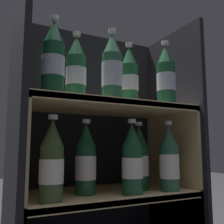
% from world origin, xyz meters
% --- Properties ---
extents(fridge_back_wall, '(0.68, 0.02, 0.91)m').
position_xyz_m(fridge_back_wall, '(0.00, 0.34, 0.46)').
color(fridge_back_wall, black).
rests_on(fridge_back_wall, ground_plane).
extents(fridge_side_left, '(0.02, 0.37, 0.91)m').
position_xyz_m(fridge_side_left, '(-0.33, 0.17, 0.46)').
color(fridge_side_left, black).
rests_on(fridge_side_left, ground_plane).
extents(fridge_side_right, '(0.02, 0.37, 0.91)m').
position_xyz_m(fridge_side_right, '(0.33, 0.17, 0.46)').
color(fridge_side_right, black).
rests_on(fridge_side_right, ground_plane).
extents(shelf_lower, '(0.64, 0.33, 0.25)m').
position_xyz_m(shelf_lower, '(0.00, 0.16, 0.20)').
color(shelf_lower, '#DBBC84').
rests_on(shelf_lower, ground_plane).
extents(shelf_upper, '(0.64, 0.33, 0.57)m').
position_xyz_m(shelf_upper, '(0.00, 0.16, 0.41)').
color(shelf_upper, '#DBBC84').
rests_on(shelf_upper, ground_plane).
extents(bottle_upper_front_0, '(0.07, 0.07, 0.26)m').
position_xyz_m(bottle_upper_front_0, '(-0.24, 0.06, 0.68)').
color(bottle_upper_front_0, '#144228').
rests_on(bottle_upper_front_0, shelf_upper).
extents(bottle_upper_front_1, '(0.07, 0.07, 0.26)m').
position_xyz_m(bottle_upper_front_1, '(-0.03, 0.06, 0.68)').
color(bottle_upper_front_1, '#285B42').
rests_on(bottle_upper_front_1, shelf_upper).
extents(bottle_upper_front_2, '(0.07, 0.07, 0.26)m').
position_xyz_m(bottle_upper_front_2, '(0.21, 0.06, 0.68)').
color(bottle_upper_front_2, '#194C2D').
rests_on(bottle_upper_front_2, shelf_upper).
extents(bottle_upper_back_0, '(0.07, 0.07, 0.26)m').
position_xyz_m(bottle_upper_back_0, '(-0.13, 0.14, 0.68)').
color(bottle_upper_back_0, '#194C2D').
rests_on(bottle_upper_back_0, shelf_upper).
extents(bottle_upper_back_1, '(0.07, 0.07, 0.26)m').
position_xyz_m(bottle_upper_back_1, '(0.09, 0.14, 0.68)').
color(bottle_upper_back_1, '#194C2D').
rests_on(bottle_upper_back_1, shelf_upper).
extents(bottle_lower_front_0, '(0.07, 0.07, 0.26)m').
position_xyz_m(bottle_lower_front_0, '(-0.23, 0.06, 0.36)').
color(bottle_lower_front_0, '#384C28').
rests_on(bottle_lower_front_0, shelf_lower).
extents(bottle_lower_front_1, '(0.07, 0.07, 0.26)m').
position_xyz_m(bottle_lower_front_1, '(0.05, 0.06, 0.36)').
color(bottle_lower_front_1, '#194C2D').
rests_on(bottle_lower_front_1, shelf_lower).
extents(bottle_lower_front_2, '(0.07, 0.07, 0.26)m').
position_xyz_m(bottle_lower_front_2, '(0.21, 0.06, 0.36)').
color(bottle_lower_front_2, '#285B42').
rests_on(bottle_lower_front_2, shelf_lower).
extents(bottle_lower_back_0, '(0.07, 0.07, 0.26)m').
position_xyz_m(bottle_lower_back_0, '(-0.09, 0.14, 0.36)').
color(bottle_lower_back_0, '#194C2D').
rests_on(bottle_lower_back_0, shelf_lower).
extents(bottle_lower_back_1, '(0.07, 0.07, 0.26)m').
position_xyz_m(bottle_lower_back_1, '(0.13, 0.14, 0.36)').
color(bottle_lower_back_1, '#194C2D').
rests_on(bottle_lower_back_1, shelf_lower).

